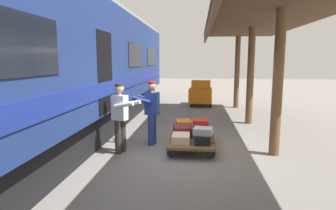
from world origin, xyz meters
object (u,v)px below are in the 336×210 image
(train_car, at_px, (47,68))
(porter_by_door, at_px, (121,116))
(suitcase_orange_carryall, at_px, (183,125))
(porter_in_overalls, at_px, (151,111))
(luggage_cart, at_px, (192,137))
(suitcase_brown_leather, at_px, (201,128))
(suitcase_slate_roller, at_px, (202,133))
(suitcase_maroon_trunk, at_px, (182,131))
(suitcase_red_plastic, at_px, (201,124))
(baggage_tug, at_px, (201,93))
(suitcase_black_hardshell, at_px, (202,138))
(suitcase_cream_canvas, at_px, (181,138))
(suitcase_gray_aluminum, at_px, (203,131))

(train_car, relative_size, porter_by_door, 11.80)
(suitcase_orange_carryall, relative_size, porter_in_overalls, 0.33)
(luggage_cart, height_order, suitcase_brown_leather, suitcase_brown_leather)
(train_car, bearing_deg, suitcase_slate_roller, -173.49)
(suitcase_maroon_trunk, bearing_deg, suitcase_brown_leather, -129.89)
(suitcase_orange_carryall, distance_m, suitcase_slate_roller, 0.79)
(suitcase_orange_carryall, bearing_deg, suitcase_red_plastic, 129.53)
(baggage_tug, bearing_deg, porter_in_overalls, 78.80)
(train_car, bearing_deg, suitcase_orange_carryall, -162.78)
(train_car, distance_m, suitcase_red_plastic, 4.15)
(suitcase_black_hardshell, height_order, porter_by_door, porter_by_door)
(suitcase_brown_leather, xyz_separation_m, suitcase_black_hardshell, (0.00, 1.21, 0.02))
(suitcase_cream_canvas, distance_m, porter_by_door, 1.56)
(suitcase_gray_aluminum, bearing_deg, suitcase_maroon_trunk, -50.26)
(suitcase_black_hardshell, relative_size, baggage_tug, 0.36)
(suitcase_orange_carryall, relative_size, suitcase_slate_roller, 1.12)
(luggage_cart, xyz_separation_m, porter_in_overalls, (1.09, -0.13, 0.67))
(train_car, distance_m, suitcase_cream_canvas, 3.78)
(suitcase_gray_aluminum, distance_m, porter_in_overalls, 1.60)
(suitcase_brown_leather, relative_size, suitcase_cream_canvas, 0.85)
(suitcase_brown_leather, bearing_deg, suitcase_red_plastic, 86.80)
(suitcase_black_hardshell, xyz_separation_m, baggage_tug, (-0.04, -7.73, 0.22))
(train_car, distance_m, porter_in_overalls, 2.84)
(luggage_cart, height_order, suitcase_cream_canvas, suitcase_cream_canvas)
(suitcase_brown_leather, relative_size, suitcase_red_plastic, 1.12)
(train_car, xyz_separation_m, suitcase_maroon_trunk, (-3.38, -0.44, -1.63))
(suitcase_slate_roller, relative_size, porter_in_overalls, 0.29)
(suitcase_red_plastic, height_order, porter_by_door, porter_by_door)
(suitcase_orange_carryall, bearing_deg, suitcase_brown_leather, 180.00)
(baggage_tug, bearing_deg, suitcase_red_plastic, 89.42)
(suitcase_cream_canvas, height_order, suitcase_red_plastic, suitcase_red_plastic)
(suitcase_red_plastic, bearing_deg, baggage_tug, -90.58)
(train_car, distance_m, suitcase_black_hardshell, 4.23)
(train_car, distance_m, suitcase_maroon_trunk, 3.78)
(suitcase_slate_roller, bearing_deg, suitcase_maroon_trunk, 0.00)
(baggage_tug, bearing_deg, suitcase_brown_leather, 89.65)
(porter_in_overalls, bearing_deg, suitcase_black_hardshell, 151.50)
(suitcase_brown_leather, bearing_deg, suitcase_orange_carryall, 0.00)
(suitcase_black_hardshell, xyz_separation_m, porter_in_overalls, (1.35, -0.73, 0.52))
(luggage_cart, bearing_deg, suitcase_orange_carryall, -67.32)
(train_car, bearing_deg, suitcase_red_plastic, -172.98)
(suitcase_maroon_trunk, relative_size, suitcase_black_hardshell, 0.95)
(suitcase_cream_canvas, bearing_deg, suitcase_black_hardshell, 180.00)
(suitcase_red_plastic, bearing_deg, porter_by_door, 19.56)
(suitcase_orange_carryall, xyz_separation_m, baggage_tug, (-0.55, -6.52, 0.19))
(train_car, xyz_separation_m, luggage_cart, (-3.64, -0.44, -1.81))
(luggage_cart, distance_m, suitcase_slate_roller, 0.28)
(suitcase_orange_carryall, bearing_deg, train_car, 17.22)
(suitcase_gray_aluminum, distance_m, porter_by_door, 2.02)
(suitcase_cream_canvas, relative_size, baggage_tug, 0.33)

